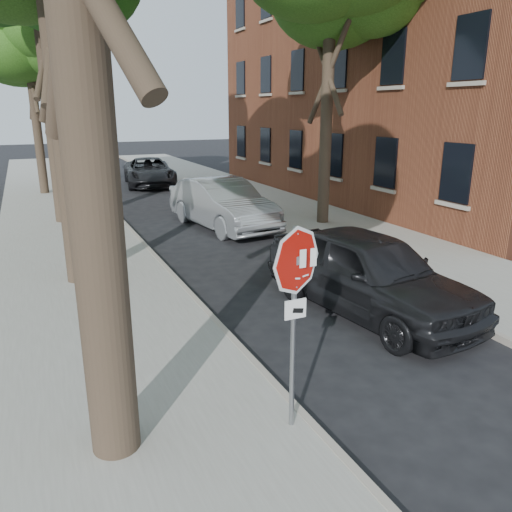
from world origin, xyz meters
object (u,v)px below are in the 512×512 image
(car_a, at_px, (369,273))
(car_d, at_px, (149,172))
(stop_sign, at_px, (295,291))
(tree_right, at_px, (328,3))
(tree_far, at_px, (25,32))
(apartment_building, at_px, (434,23))
(car_b, at_px, (222,204))

(car_a, relative_size, car_d, 0.94)
(stop_sign, bearing_deg, tree_right, 56.62)
(stop_sign, xyz_separation_m, car_a, (3.30, 2.87, -1.10))
(tree_far, xyz_separation_m, car_d, (5.32, 0.89, -6.48))
(tree_far, height_order, tree_right, same)
(apartment_building, relative_size, tree_far, 2.17)
(car_a, xyz_separation_m, car_b, (0.00, 8.21, 0.00))
(tree_right, xyz_separation_m, car_a, (-3.38, -7.26, -6.37))
(apartment_building, distance_m, car_b, 13.60)
(apartment_building, relative_size, tree_right, 2.17)
(stop_sign, relative_size, car_d, 0.49)
(car_a, xyz_separation_m, car_d, (0.00, 19.15, -0.11))
(car_a, height_order, car_d, car_a)
(car_b, distance_m, car_d, 10.95)
(tree_far, relative_size, car_b, 1.82)
(car_a, height_order, car_b, car_b)
(tree_right, bearing_deg, stop_sign, -123.38)
(apartment_building, distance_m, car_a, 17.34)
(tree_far, distance_m, car_d, 8.43)
(car_d, bearing_deg, tree_far, -162.97)
(apartment_building, bearing_deg, tree_right, -154.13)
(car_d, bearing_deg, car_b, -82.45)
(tree_right, distance_m, car_b, 7.27)
(apartment_building, height_order, car_b, apartment_building)
(car_b, height_order, car_d, car_b)
(car_b, bearing_deg, apartment_building, 6.97)
(stop_sign, distance_m, car_a, 4.51)
(car_a, bearing_deg, car_b, 82.51)
(car_b, relative_size, car_d, 0.97)
(stop_sign, bearing_deg, car_a, 41.03)
(tree_right, relative_size, car_d, 1.77)
(stop_sign, height_order, car_a, stop_sign)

